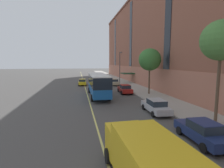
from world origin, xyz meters
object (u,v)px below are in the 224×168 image
Objects in this scene: parked_car_red_4 at (125,89)px; parked_car_navy_6 at (203,131)px; city_bus at (98,84)px; parked_car_silver_3 at (156,106)px; street_tree_near_corner at (221,41)px; taxi_cab at (82,82)px; parked_car_champagne_2 at (103,76)px; parked_car_red_5 at (107,78)px; street_tree_mid_block at (150,60)px; street_lamp at (120,65)px; box_truck at (148,164)px; parked_car_champagne_1 at (114,82)px.

parked_car_red_4 is 1.05× the size of parked_car_navy_6.
city_bus is 5.73m from parked_car_red_4.
parked_car_silver_3 is at bearing -89.76° from parked_car_red_4.
parked_car_navy_6 is 8.06m from street_tree_near_corner.
street_tree_near_corner is (11.05, -29.67, 6.61)m from taxi_cab.
parked_car_champagne_2 is 0.99× the size of parked_car_red_5.
taxi_cab is (-7.29, 12.60, -0.00)m from parked_car_red_4.
street_tree_mid_block is 0.98× the size of street_lamp.
box_truck is (-5.70, -11.42, 0.80)m from parked_car_silver_3.
street_lamp is at bearing 85.64° from parked_car_silver_3.
city_bus is 31.66m from parked_car_champagne_2.
parked_car_silver_3 is 12.79m from box_truck.
parked_car_champagne_1 is 1.00× the size of parked_car_red_5.
city_bus is 23.98m from parked_car_red_5.
box_truck reaches higher than parked_car_navy_6.
parked_car_champagne_1 and parked_car_red_5 have the same top height.
parked_car_navy_6 is (-0.06, -48.87, -0.00)m from parked_car_champagne_2.
parked_car_red_4 is 0.60× the size of street_lamp.
parked_car_champagne_2 is 41.61m from parked_car_silver_3.
street_lamp is at bearing 21.48° from parked_car_champagne_1.
street_lamp is (7.56, 35.89, 3.33)m from box_truck.
parked_car_navy_6 is 1.01× the size of taxi_cab.
parked_car_champagne_1 and taxi_cab have the same top height.
street_tree_mid_block is (3.55, -30.94, 5.22)m from parked_car_champagne_2.
street_tree_mid_block is at bearing -83.46° from parked_car_champagne_2.
city_bus is 2.40× the size of parked_car_champagne_1.
parked_car_navy_6 is 0.63× the size of box_truck.
street_lamp is at bearing 93.67° from street_tree_near_corner.
street_tree_mid_block is (3.50, -13.15, 5.22)m from parked_car_champagne_1.
parked_car_silver_3 is (-0.21, -23.81, 0.00)m from parked_car_champagne_1.
taxi_cab is at bearing -131.51° from parked_car_red_5.
street_tree_near_corner is at bearing -90.00° from street_tree_mid_block.
parked_car_red_5 is 38.89m from street_tree_near_corner.
parked_car_red_4 is at bearing 90.45° from parked_car_navy_6.
city_bus reaches higher than parked_car_champagne_1.
parked_car_navy_6 is 19.02m from street_tree_mid_block.
box_truck is 0.81× the size of street_tree_near_corner.
parked_car_red_5 is at bearing 95.30° from street_tree_near_corner.
city_bus is 9.68m from street_tree_mid_block.
street_tree_mid_block is at bearing 78.62° from parked_car_navy_6.
parked_car_silver_3 is 0.61× the size of street_lamp.
city_bus is 1.43× the size of street_tree_mid_block.
parked_car_silver_3 is at bearing -90.23° from parked_car_champagne_2.
street_tree_mid_block reaches higher than parked_car_silver_3.
street_tree_near_corner is 29.01m from street_lamp.
parked_car_navy_6 and taxi_cab have the same top height.
street_lamp reaches higher than parked_car_champagne_2.
city_bus is 2.30× the size of parked_car_silver_3.
parked_car_champagne_1 and parked_car_silver_3 have the same top height.
street_tree_mid_block reaches higher than box_truck.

